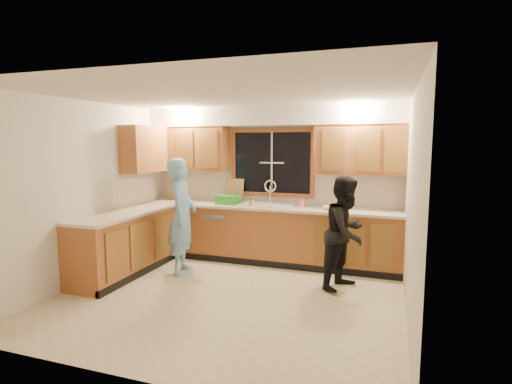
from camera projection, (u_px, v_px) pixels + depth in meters
floor at (229, 296)px, 5.04m from camera, size 4.20×4.20×0.00m
ceiling at (227, 94)px, 4.73m from camera, size 4.20×4.20×0.00m
wall_back at (272, 184)px, 6.67m from camera, size 4.20×0.00×4.20m
wall_left at (89, 192)px, 5.55m from camera, size 0.00×3.80×3.80m
wall_right at (412, 207)px, 4.21m from camera, size 0.00×3.80×3.80m
base_cabinets_back at (266, 235)px, 6.49m from camera, size 4.20×0.60×0.88m
base_cabinets_left at (125, 244)px, 5.88m from camera, size 0.60×1.90×0.88m
countertop_back at (266, 207)px, 6.42m from camera, size 4.20×0.63×0.04m
countertop_left at (125, 214)px, 5.82m from camera, size 0.63×1.90×0.04m
upper_cabinets_left at (190, 149)px, 6.90m from camera, size 1.35×0.33×0.75m
upper_cabinets_right at (360, 150)px, 5.99m from camera, size 1.35×0.33×0.75m
upper_cabinets_return at (144, 149)px, 6.48m from camera, size 0.33×0.90×0.75m
soffit at (269, 116)px, 6.37m from camera, size 4.20×0.35×0.30m
window_frame at (272, 163)px, 6.62m from camera, size 1.44×0.03×1.14m
sink at (267, 209)px, 6.44m from camera, size 0.86×0.52×0.57m
dishwasher at (218, 233)px, 6.75m from camera, size 0.60×0.56×0.82m
stove at (98, 254)px, 5.35m from camera, size 0.58×0.75×0.90m
man at (182, 216)px, 5.88m from camera, size 0.57×0.71×1.71m
woman at (346, 233)px, 5.26m from camera, size 0.81×0.89×1.50m
knife_block at (173, 194)px, 7.10m from camera, size 0.14×0.12×0.22m
cutting_board at (235, 190)px, 6.81m from camera, size 0.30×0.10×0.40m
dish_crate at (228, 200)px, 6.59m from camera, size 0.35×0.33×0.15m
soap_bottle at (302, 202)px, 6.29m from camera, size 0.08×0.08×0.17m
bowl at (331, 208)px, 6.03m from camera, size 0.27×0.27×0.06m
can_left at (251, 203)px, 6.28m from camera, size 0.08×0.08×0.12m
can_right at (252, 202)px, 6.41m from camera, size 0.06×0.06×0.11m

